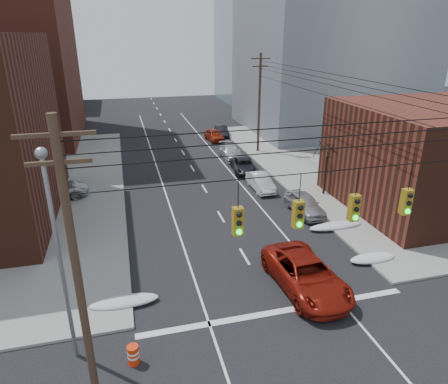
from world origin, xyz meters
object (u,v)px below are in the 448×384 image
parked_car_c (244,166)px  lot_car_c (7,189)px  parked_car_d (231,152)px  parked_car_a (305,204)px  lot_car_b (54,190)px  parked_car_b (261,182)px  red_pickup (306,274)px  parked_car_e (214,135)px  lot_car_a (8,215)px  construction_barrel (133,355)px  parked_car_f (222,131)px

parked_car_c → lot_car_c: bearing=-168.8°
parked_car_d → lot_car_c: (-21.16, -6.57, 0.16)m
parked_car_a → lot_car_b: bearing=156.3°
parked_car_b → parked_car_c: 5.00m
red_pickup → parked_car_e: red_pickup is taller
parked_car_a → parked_car_b: (-1.60, 5.56, -0.07)m
lot_car_b → lot_car_c: 4.01m
lot_car_a → construction_barrel: 17.27m
red_pickup → parked_car_e: (2.61, 32.40, -0.15)m
lot_car_a → lot_car_c: (-1.24, 5.65, -0.05)m
parked_car_e → construction_barrel: parked_car_e is taller
lot_car_a → lot_car_c: bearing=-11.2°
parked_car_a → construction_barrel: (-13.51, -12.10, -0.32)m
parked_car_a → parked_car_f: 25.79m
parked_car_d → lot_car_a: size_ratio=1.05×
parked_car_b → parked_car_e: size_ratio=0.99×
red_pickup → lot_car_b: red_pickup is taller
parked_car_e → parked_car_d: bearing=-96.3°
parked_car_d → lot_car_a: lot_car_a is taller
parked_car_c → lot_car_b: (-17.35, -2.93, 0.26)m
lot_car_a → lot_car_b: lot_car_a is taller
parked_car_c → parked_car_e: size_ratio=1.09×
parked_car_b → construction_barrel: 21.30m
parked_car_c → lot_car_b: 17.60m
red_pickup → parked_car_f: 35.08m
red_pickup → parked_car_b: bearing=76.5°
parked_car_e → lot_car_c: lot_car_c is taller
parked_car_d → construction_barrel: bearing=-110.5°
lot_car_a → lot_car_c: 5.79m
construction_barrel → lot_car_a: bearing=117.6°
lot_car_a → construction_barrel: bearing=-176.0°
lot_car_c → parked_car_c: bearing=-69.1°
parked_car_a → lot_car_b: lot_car_b is taller
parked_car_d → parked_car_e: size_ratio=1.14×
construction_barrel → lot_car_c: bearing=113.8°
parked_car_d → lot_car_c: bearing=-159.9°
parked_car_f → lot_car_c: bearing=-137.7°
parked_car_c → parked_car_f: 15.32m
red_pickup → construction_barrel: (-9.31, -3.07, -0.43)m
red_pickup → parked_car_f: (4.21, 34.82, -0.20)m
lot_car_c → parked_car_b: bearing=-82.6°
parked_car_f → construction_barrel: bearing=-104.0°
lot_car_c → parked_car_f: bearing=-37.1°
parked_car_e → construction_barrel: 37.43m
parked_car_c → construction_barrel: 25.60m
parked_car_b → lot_car_c: bearing=170.9°
parked_car_a → parked_car_b: 5.78m
parked_car_e → lot_car_b: lot_car_b is taller
parked_car_c → parked_car_d: 4.86m
parked_car_c → lot_car_a: size_ratio=1.00×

